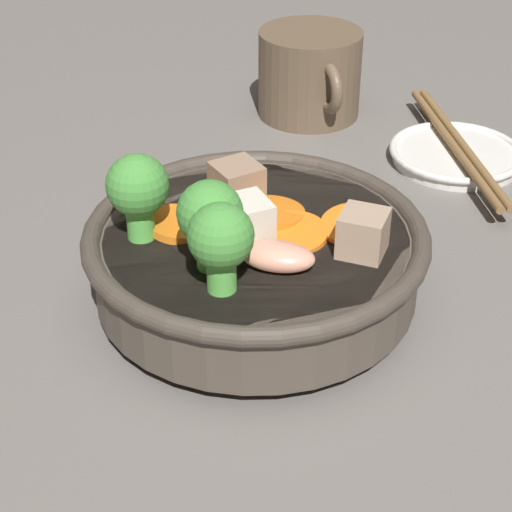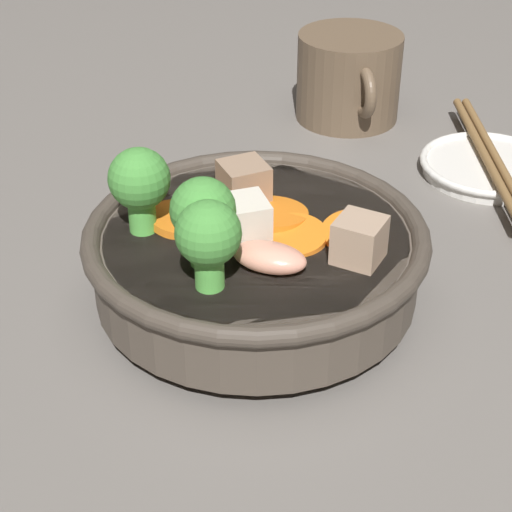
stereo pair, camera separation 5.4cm
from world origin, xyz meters
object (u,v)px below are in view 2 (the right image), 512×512
Objects in this scene: stirfry_bowl at (253,252)px; side_saucer at (488,166)px; chopsticks_pair at (490,156)px; dark_mug at (349,77)px.

stirfry_bowl is 1.93× the size of side_saucer.
chopsticks_pair reaches higher than side_saucer.
stirfry_bowl is 0.99× the size of chopsticks_pair.
chopsticks_pair is at bearing 121.10° from stirfry_bowl.
stirfry_bowl reaches higher than dark_mug.
side_saucer is (-0.13, 0.22, -0.03)m from stirfry_bowl.
dark_mug is at bearing -148.22° from chopsticks_pair.
chopsticks_pair is (0.13, 0.08, -0.02)m from dark_mug.
dark_mug is (-0.13, -0.08, 0.03)m from side_saucer.
chopsticks_pair is (0.00, 0.00, 0.01)m from side_saucer.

